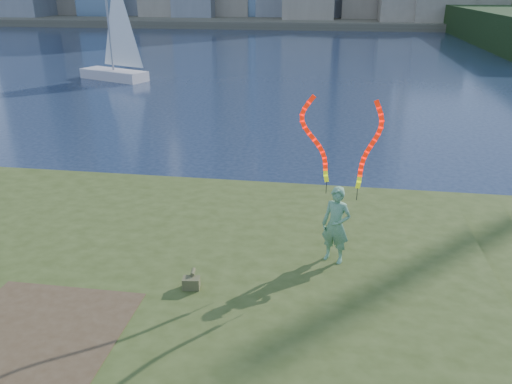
# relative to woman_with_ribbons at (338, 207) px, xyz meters

# --- Properties ---
(ground) EXTENTS (320.00, 320.00, 0.00)m
(ground) POSITION_rel_woman_with_ribbons_xyz_m (-3.37, -0.39, -2.19)
(ground) COLOR #17233A
(ground) RESTS_ON ground
(grassy_knoll) EXTENTS (20.00, 18.00, 0.80)m
(grassy_knoll) POSITION_rel_woman_with_ribbons_xyz_m (-3.37, -2.68, -1.85)
(grassy_knoll) COLOR #354418
(grassy_knoll) RESTS_ON ground
(dirt_patch) EXTENTS (3.20, 3.00, 0.02)m
(dirt_patch) POSITION_rel_woman_with_ribbons_xyz_m (-5.57, -3.59, -1.38)
(dirt_patch) COLOR #47331E
(dirt_patch) RESTS_ON grassy_knoll
(far_shore) EXTENTS (320.00, 40.00, 1.20)m
(far_shore) POSITION_rel_woman_with_ribbons_xyz_m (-3.37, 94.61, -1.59)
(far_shore) COLOR #514C3B
(far_shore) RESTS_ON ground
(woman_with_ribbons) EXTENTS (2.00, 0.87, 4.23)m
(woman_with_ribbons) POSITION_rel_woman_with_ribbons_xyz_m (0.00, 0.00, 0.00)
(woman_with_ribbons) COLOR #177333
(woman_with_ribbons) RESTS_ON grassy_knoll
(canvas_bag) EXTENTS (0.39, 0.44, 0.35)m
(canvas_bag) POSITION_rel_woman_with_ribbons_xyz_m (-3.07, -1.69, -1.25)
(canvas_bag) COLOR #3E4526
(canvas_bag) RESTS_ON grassy_knoll
(sailboat) EXTENTS (5.99, 3.91, 9.22)m
(sailboat) POSITION_rel_woman_with_ribbons_xyz_m (-17.07, 26.80, -0.61)
(sailboat) COLOR beige
(sailboat) RESTS_ON ground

